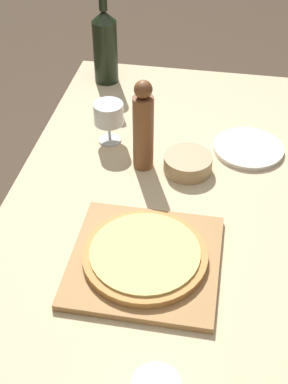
{
  "coord_description": "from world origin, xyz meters",
  "views": [
    {
      "loc": [
        0.17,
        -1.05,
        1.68
      ],
      "look_at": [
        -0.01,
        -0.03,
        0.79
      ],
      "focal_mm": 50.0,
      "sensor_mm": 36.0,
      "label": 1
    }
  ],
  "objects_px": {
    "pizza": "(145,255)",
    "wine_glass": "(109,115)",
    "wine_bottle": "(105,45)",
    "small_bowl": "(188,163)",
    "pepper_mill": "(143,127)"
  },
  "relations": [
    {
      "from": "pizza",
      "to": "wine_glass",
      "type": "bearing_deg",
      "value": 112.04
    },
    {
      "from": "wine_bottle",
      "to": "small_bowl",
      "type": "distance_m",
      "value": 0.59
    },
    {
      "from": "pepper_mill",
      "to": "wine_glass",
      "type": "height_order",
      "value": "pepper_mill"
    },
    {
      "from": "wine_bottle",
      "to": "small_bowl",
      "type": "relative_size",
      "value": 2.48
    },
    {
      "from": "pepper_mill",
      "to": "small_bowl",
      "type": "xyz_separation_m",
      "value": [
        0.13,
        0.0,
        -0.11
      ]
    },
    {
      "from": "wine_glass",
      "to": "small_bowl",
      "type": "distance_m",
      "value": 0.28
    },
    {
      "from": "wine_bottle",
      "to": "pepper_mill",
      "type": "xyz_separation_m",
      "value": [
        0.22,
        -0.47,
        -0.0
      ]
    },
    {
      "from": "wine_glass",
      "to": "pizza",
      "type": "bearing_deg",
      "value": -67.96
    },
    {
      "from": "pizza",
      "to": "small_bowl",
      "type": "xyz_separation_m",
      "value": [
        0.06,
        0.37,
        -0.01
      ]
    },
    {
      "from": "pizza",
      "to": "wine_glass",
      "type": "height_order",
      "value": "wine_glass"
    },
    {
      "from": "pizza",
      "to": "small_bowl",
      "type": "relative_size",
      "value": 2.13
    },
    {
      "from": "pizza",
      "to": "wine_glass",
      "type": "distance_m",
      "value": 0.52
    },
    {
      "from": "pepper_mill",
      "to": "wine_bottle",
      "type": "bearing_deg",
      "value": 114.78
    },
    {
      "from": "pizza",
      "to": "small_bowl",
      "type": "height_order",
      "value": "small_bowl"
    },
    {
      "from": "pepper_mill",
      "to": "wine_glass",
      "type": "distance_m",
      "value": 0.17
    }
  ]
}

